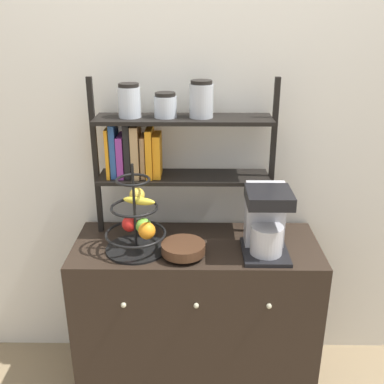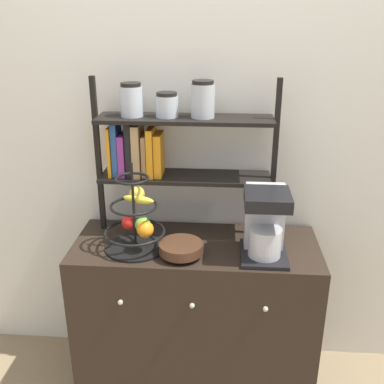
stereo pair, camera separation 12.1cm
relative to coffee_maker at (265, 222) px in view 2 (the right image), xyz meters
The scene contains 6 objects.
wall_back 0.58m from the coffee_maker, 132.25° to the left, with size 7.00×0.05×2.60m, color silver.
sideboard 0.64m from the coffee_maker, 168.37° to the left, with size 1.15×0.48×0.80m.
coffee_maker is the anchor object (origin of this frame).
fruit_stand 0.57m from the coffee_maker, behind, with size 0.28×0.28×0.41m.
wooden_bowl 0.39m from the coffee_maker, behind, with size 0.20×0.20×0.06m.
shelf_hutch 0.60m from the coffee_maker, 157.39° to the left, with size 0.85×0.20×0.75m.
Camera 2 is at (0.12, -1.63, 1.80)m, focal length 42.00 mm.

